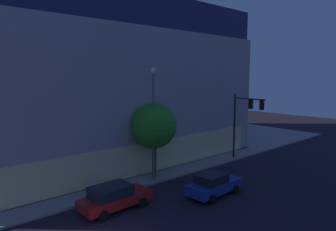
% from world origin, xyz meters
% --- Properties ---
extents(modern_building, '(29.78, 27.87, 15.78)m').
position_xyz_m(modern_building, '(9.83, 22.23, 7.82)').
color(modern_building, '#4C4C51').
rests_on(modern_building, ground).
extents(traffic_light_far_corner, '(0.59, 3.76, 6.67)m').
position_xyz_m(traffic_light_far_corner, '(19.35, 5.43, 4.83)').
color(traffic_light_far_corner, black).
rests_on(traffic_light_far_corner, sidewalk_corner).
extents(street_lamp_sidewalk, '(0.44, 0.44, 9.06)m').
position_xyz_m(street_lamp_sidewalk, '(8.85, 6.82, 5.74)').
color(street_lamp_sidewalk, '#5D5D5D').
rests_on(street_lamp_sidewalk, sidewalk_corner).
extents(sidewalk_tree, '(3.83, 3.83, 6.23)m').
position_xyz_m(sidewalk_tree, '(9.51, 7.58, 4.44)').
color(sidewalk_tree, '#4E341E').
rests_on(sidewalk_tree, sidewalk_corner).
extents(car_red, '(4.69, 2.22, 1.64)m').
position_xyz_m(car_red, '(3.61, 4.32, 0.85)').
color(car_red, maroon).
rests_on(car_red, ground).
extents(car_blue, '(4.39, 2.12, 1.63)m').
position_xyz_m(car_blue, '(10.26, 1.65, 0.82)').
color(car_blue, navy).
rests_on(car_blue, ground).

